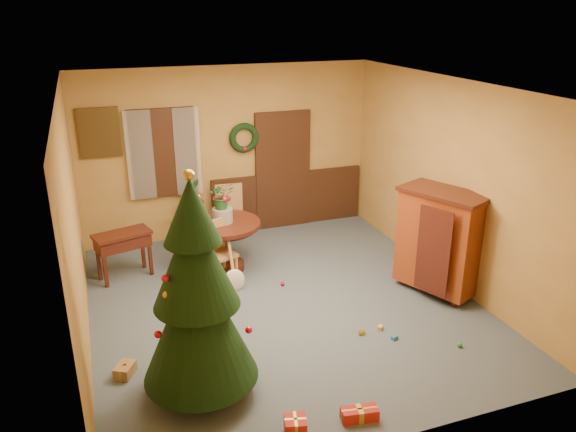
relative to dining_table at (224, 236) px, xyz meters
name	(u,v)px	position (x,y,z in m)	size (l,w,h in m)	color
room_envelope	(242,171)	(0.69, 1.40, 0.57)	(5.50, 5.50, 5.50)	#394653
dining_table	(224,236)	(0.00, 0.00, 0.00)	(1.12, 1.12, 0.77)	black
urn	(223,215)	(0.00, 0.00, 0.34)	(0.30, 0.30, 0.22)	slate
centerpiece_plant	(222,195)	(0.00, 0.00, 0.65)	(0.36, 0.32, 0.40)	#1E4C23
chair_near	(217,249)	(-0.16, -0.29, -0.06)	(0.50, 0.50, 0.90)	#9D6E3F
chair_far	(228,209)	(0.35, 1.11, 0.02)	(0.48, 0.48, 1.04)	#9D6E3F
guitar	(233,267)	(-0.04, -0.71, -0.17)	(0.31, 0.15, 0.74)	#EFE6C7
plant_stand	(195,218)	(-0.23, 1.01, -0.04)	(0.31, 0.31, 0.80)	black
stand_plant	(193,190)	(-0.23, 1.01, 0.45)	(0.21, 0.17, 0.38)	#19471E
christmas_tree	(197,295)	(-0.92, -2.77, 0.61)	(1.18, 1.18, 2.43)	#382111
writing_desk	(123,244)	(-1.45, 0.23, 0.00)	(0.88, 0.60, 0.71)	black
sideboard	(440,239)	(2.64, -1.69, 0.26)	(1.03, 1.31, 1.49)	#4F1B09
gift_a	(230,389)	(-0.67, -2.93, -0.46)	(0.37, 0.32, 0.16)	brown
gift_b	(295,428)	(-0.24, -3.71, -0.44)	(0.25, 0.25, 0.21)	maroon
gift_c	(125,370)	(-1.66, -2.20, -0.47)	(0.27, 0.30, 0.13)	brown
gift_d	(360,414)	(0.43, -3.71, -0.48)	(0.38, 0.21, 0.13)	maroon
toy_a	(394,338)	(1.47, -2.59, -0.52)	(0.08, 0.05, 0.05)	#2865AD
toy_b	(460,345)	(2.11, -3.00, -0.51)	(0.06, 0.06, 0.06)	#24873D
toy_c	(380,328)	(1.42, -2.33, -0.52)	(0.08, 0.05, 0.05)	gold
toy_d	(283,284)	(0.65, -0.82, -0.51)	(0.06, 0.06, 0.06)	red
toy_e	(362,333)	(1.14, -2.36, -0.52)	(0.08, 0.05, 0.05)	gold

